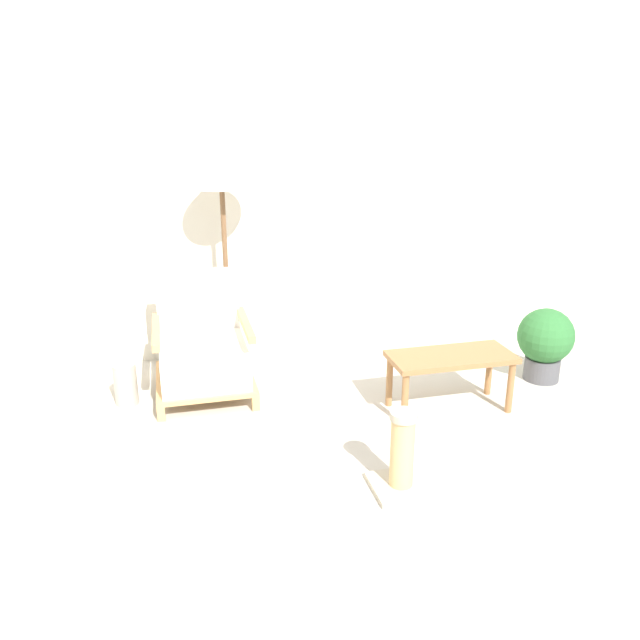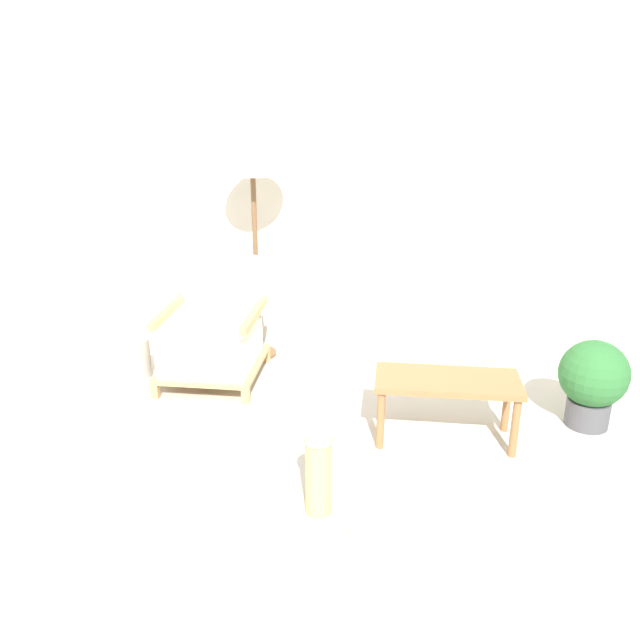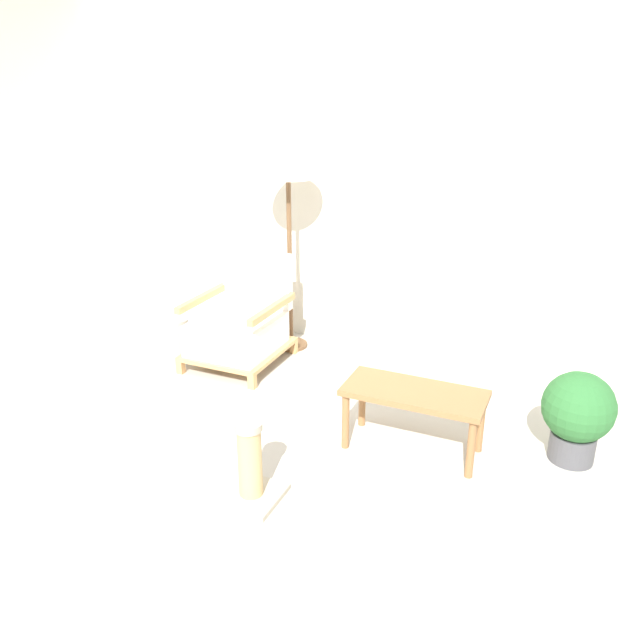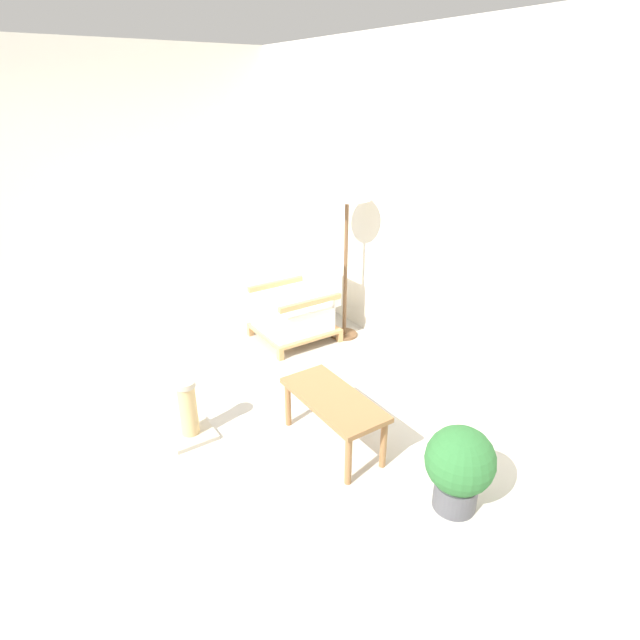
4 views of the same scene
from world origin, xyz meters
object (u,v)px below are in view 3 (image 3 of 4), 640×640
at_px(floor_lamp, 288,168).
at_px(coffee_table, 414,399).
at_px(potted_plant, 578,413).
at_px(armchair, 240,325).
at_px(vase, 179,336).
at_px(scratching_post, 250,469).

height_order(floor_lamp, coffee_table, floor_lamp).
bearing_deg(coffee_table, potted_plant, 17.18).
bearing_deg(potted_plant, armchair, 170.71).
relative_size(vase, potted_plant, 0.53).
xyz_separation_m(armchair, vase, (-0.53, -0.07, -0.15)).
bearing_deg(vase, coffee_table, -15.98).
relative_size(coffee_table, vase, 2.85).
bearing_deg(potted_plant, coffee_table, -162.82).
relative_size(floor_lamp, vase, 5.75).
height_order(vase, potted_plant, potted_plant).
xyz_separation_m(floor_lamp, potted_plant, (2.19, -0.80, -1.12)).
bearing_deg(armchair, floor_lamp, 61.30).
xyz_separation_m(vase, potted_plant, (2.94, -0.33, 0.16)).
distance_m(armchair, floor_lamp, 1.23).
height_order(coffee_table, scratching_post, scratching_post).
distance_m(armchair, scratching_post, 1.72).
bearing_deg(floor_lamp, scratching_post, -69.66).
height_order(floor_lamp, scratching_post, floor_lamp).
bearing_deg(scratching_post, vase, 136.19).
height_order(armchair, coffee_table, armchair).
bearing_deg(vase, floor_lamp, 32.52).
height_order(armchair, floor_lamp, floor_lamp).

